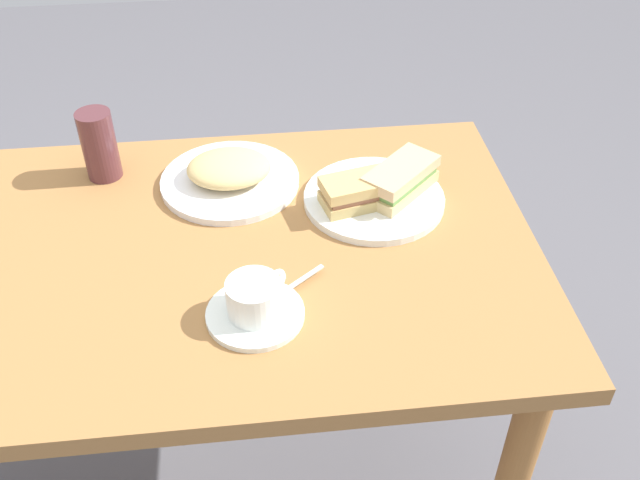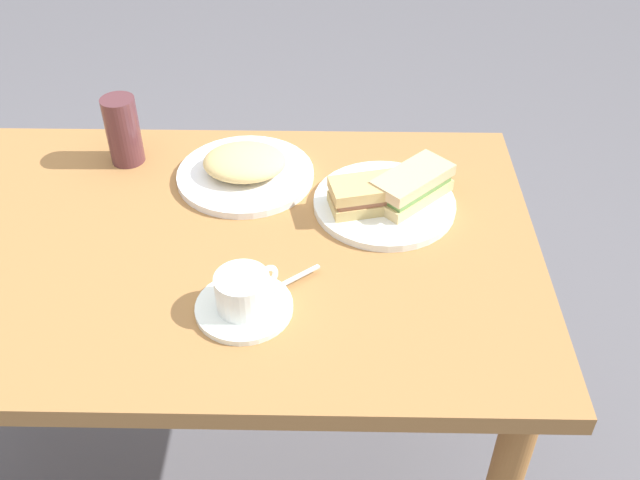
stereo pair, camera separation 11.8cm
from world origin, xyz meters
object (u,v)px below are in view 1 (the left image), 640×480
dining_table (171,297)px  sandwich_front (359,191)px  coffee_saucer (255,314)px  spoon (292,286)px  coffee_cup (255,296)px  side_plate (230,181)px  drinking_glass (99,145)px  sandwich_plate (374,199)px  sandwich_back (400,179)px

dining_table → sandwich_front: sandwich_front is taller
sandwich_front → coffee_saucer: bearing=-128.4°
dining_table → spoon: bearing=-29.2°
coffee_cup → side_plate: bearing=95.4°
dining_table → sandwich_front: size_ratio=8.74×
drinking_glass → sandwich_front: bearing=-19.2°
dining_table → coffee_cup: bearing=-47.6°
coffee_cup → spoon: 0.08m
sandwich_front → spoon: bearing=-124.3°
sandwich_front → coffee_cup: size_ratio=1.54×
sandwich_front → coffee_cup: coffee_cup is taller
sandwich_front → dining_table: bearing=-166.5°
side_plate → dining_table: bearing=-121.8°
sandwich_plate → coffee_cup: bearing=-130.6°
sandwich_back → spoon: 0.31m
sandwich_front → side_plate: (-0.23, 0.10, -0.03)m
sandwich_front → coffee_saucer: 0.31m
side_plate → spoon: bearing=-73.1°
sandwich_front → drinking_glass: (-0.46, 0.16, 0.03)m
coffee_cup → spoon: bearing=38.3°
sandwich_back → coffee_cup: size_ratio=1.68×
sandwich_back → drinking_glass: size_ratio=1.17×
spoon → coffee_saucer: bearing=-141.6°
sandwich_back → spoon: (-0.21, -0.22, -0.03)m
sandwich_back → side_plate: sandwich_back is taller
sandwich_front → spoon: size_ratio=1.69×
coffee_saucer → side_plate: 0.35m
side_plate → sandwich_back: bearing=-14.3°
coffee_saucer → side_plate: (-0.03, 0.35, 0.00)m
sandwich_front → sandwich_back: 0.08m
side_plate → sandwich_front: bearing=-24.7°
dining_table → sandwich_front: bearing=13.5°
dining_table → spoon: size_ratio=14.81×
coffee_cup → spoon: (0.06, 0.05, -0.03)m
sandwich_back → sandwich_plate: bearing=-171.0°
dining_table → sandwich_plate: bearing=15.1°
side_plate → drinking_glass: bearing=166.5°
sandwich_plate → side_plate: bearing=161.6°
sandwich_plate → coffee_cup: 0.35m
sandwich_plate → coffee_cup: (-0.22, -0.26, 0.03)m
side_plate → sandwich_plate: bearing=-18.4°
coffee_saucer → coffee_cup: size_ratio=1.59×
sandwich_front → sandwich_back: (0.08, 0.03, 0.00)m
coffee_saucer → coffee_cup: (0.00, 0.00, 0.04)m
sandwich_back → coffee_cup: 0.38m
coffee_saucer → spoon: spoon is taller
coffee_saucer → spoon: (0.06, 0.05, 0.01)m
coffee_cup → drinking_glass: 0.48m
coffee_saucer → drinking_glass: 0.49m
coffee_cup → drinking_glass: (-0.27, 0.40, 0.03)m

